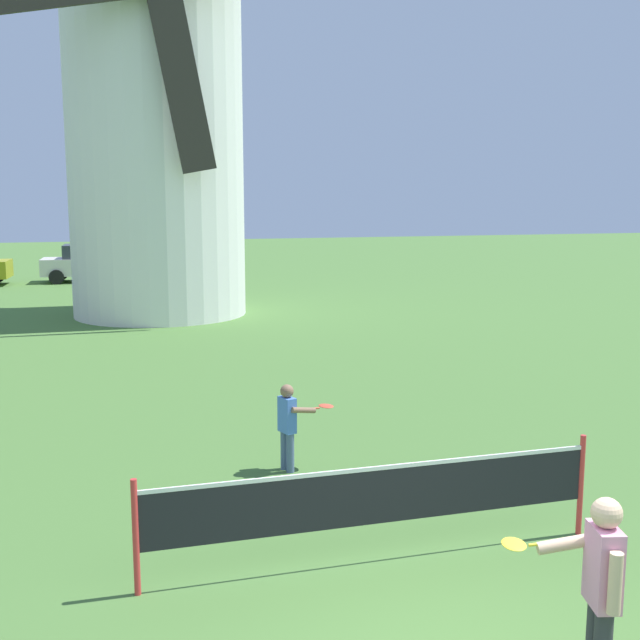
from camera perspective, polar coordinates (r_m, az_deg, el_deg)
windmill at (r=24.36m, az=-11.99°, el=15.83°), size 9.85×5.91×14.00m
tennis_net at (r=7.86m, az=4.17°, el=-12.71°), size 4.68×0.06×1.10m
player_near at (r=6.26m, az=19.72°, el=-17.62°), size 0.78×0.72×1.48m
player_far at (r=10.33m, az=-2.28°, el=-7.43°), size 0.77×0.38×1.17m
parked_car_cream at (r=34.39m, az=-16.27°, el=4.06°), size 4.18×2.11×1.56m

